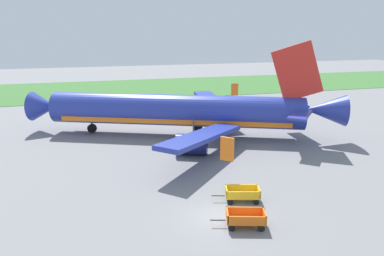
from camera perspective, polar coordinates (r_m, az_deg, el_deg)
The scene contains 5 objects.
ground_plane at distance 26.17m, azimuth 4.15°, elevation -13.52°, with size 220.00×220.00×0.00m, color slate.
grass_strip at distance 81.68m, azimuth -9.93°, elevation 5.99°, with size 220.00×28.00×0.06m, color #3D7033.
airplane at distance 43.95m, azimuth -1.30°, elevation 2.60°, with size 35.88×29.35×11.34m.
baggage_cart_nearest at distance 24.97m, azimuth 8.23°, elevation -13.57°, with size 3.61×2.07×1.07m.
baggage_cart_second_in_row at distance 28.27m, azimuth 7.73°, elevation -9.99°, with size 3.62×2.03×1.07m.
Camera 1 is at (-7.96, -21.59, 12.47)m, focal length 34.68 mm.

